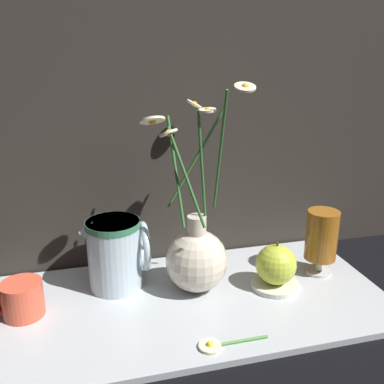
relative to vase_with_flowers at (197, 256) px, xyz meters
name	(u,v)px	position (x,y,z in m)	size (l,w,h in m)	color
ground_plane	(188,305)	(-0.03, -0.03, -0.08)	(6.00, 6.00, 0.00)	black
shelf	(188,302)	(-0.03, -0.03, -0.08)	(0.75, 0.36, 0.01)	#B2B7BC
vase_with_flowers	(197,256)	(0.00, 0.00, 0.00)	(0.21, 0.19, 0.39)	beige
yellow_mug	(21,299)	(-0.32, -0.01, -0.04)	(0.08, 0.07, 0.06)	#DB5138
ceramic_pitcher	(116,251)	(-0.15, 0.05, 0.01)	(0.13, 0.10, 0.15)	silver
tea_glass	(322,237)	(0.26, 0.00, 0.01)	(0.06, 0.06, 0.14)	silver
saucer_plate	(275,285)	(0.15, -0.04, -0.07)	(0.09, 0.09, 0.01)	silver
orange_fruit	(276,265)	(0.15, -0.04, -0.02)	(0.08, 0.08, 0.09)	#B7C638
loose_daisy	(217,345)	(-0.01, -0.18, -0.07)	(0.12, 0.04, 0.01)	#4C8E3D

